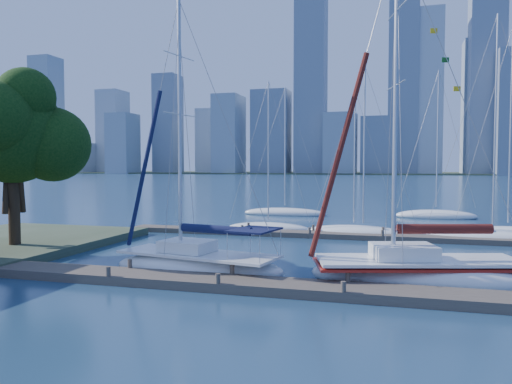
# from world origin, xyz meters

# --- Properties ---
(ground) EXTENTS (700.00, 700.00, 0.00)m
(ground) POSITION_xyz_m (0.00, 0.00, 0.00)
(ground) COLOR #18314D
(ground) RESTS_ON ground
(near_dock) EXTENTS (26.00, 2.00, 0.40)m
(near_dock) POSITION_xyz_m (0.00, 0.00, 0.20)
(near_dock) COLOR #473D34
(near_dock) RESTS_ON ground
(far_dock) EXTENTS (30.00, 1.80, 0.36)m
(far_dock) POSITION_xyz_m (2.00, 16.00, 0.18)
(far_dock) COLOR #473D34
(far_dock) RESTS_ON ground
(far_shore) EXTENTS (800.00, 100.00, 1.50)m
(far_shore) POSITION_xyz_m (0.00, 320.00, 0.00)
(far_shore) COLOR #38472D
(far_shore) RESTS_ON ground
(tree) EXTENTS (8.10, 7.38, 10.69)m
(tree) POSITION_xyz_m (-14.73, 4.67, 7.18)
(tree) COLOR black
(tree) RESTS_ON ground
(sailboat_navy) EXTENTS (8.79, 4.28, 13.58)m
(sailboat_navy) POSITION_xyz_m (-2.20, 2.33, 1.06)
(sailboat_navy) COLOR white
(sailboat_navy) RESTS_ON ground
(sailboat_maroon) EXTENTS (9.81, 5.45, 15.32)m
(sailboat_maroon) POSITION_xyz_m (7.80, 2.97, 1.14)
(sailboat_maroon) COLOR white
(sailboat_maroon) RESTS_ON ground
(bg_boat_1) EXTENTS (6.89, 2.87, 11.98)m
(bg_boat_1) POSITION_xyz_m (-2.77, 18.16, 0.25)
(bg_boat_1) COLOR white
(bg_boat_1) RESTS_ON ground
(bg_boat_2) EXTENTS (7.20, 4.13, 11.01)m
(bg_boat_2) POSITION_xyz_m (3.80, 18.68, 0.22)
(bg_boat_2) COLOR white
(bg_boat_2) RESTS_ON ground
(bg_boat_3) EXTENTS (7.51, 2.53, 12.60)m
(bg_boat_3) POSITION_xyz_m (4.59, 17.28, 0.25)
(bg_boat_3) COLOR white
(bg_boat_3) RESTS_ON ground
(bg_boat_4) EXTENTS (9.00, 5.14, 15.64)m
(bg_boat_4) POSITION_xyz_m (13.22, 17.28, 0.29)
(bg_boat_4) COLOR white
(bg_boat_4) RESTS_ON ground
(bg_boat_5) EXTENTS (7.37, 3.51, 15.40)m
(bg_boat_5) POSITION_xyz_m (14.60, 19.46, 0.31)
(bg_boat_5) COLOR white
(bg_boat_5) RESTS_ON ground
(bg_boat_6) EXTENTS (8.94, 3.34, 13.55)m
(bg_boat_6) POSITION_xyz_m (-4.30, 31.13, 0.26)
(bg_boat_6) COLOR white
(bg_boat_6) RESTS_ON ground
(bg_boat_7) EXTENTS (8.06, 4.33, 14.76)m
(bg_boat_7) POSITION_xyz_m (10.67, 32.18, 0.30)
(bg_boat_7) COLOR white
(bg_boat_7) RESTS_ON ground
(skyline) EXTENTS (501.95, 51.31, 113.39)m
(skyline) POSITION_xyz_m (23.22, 290.42, 36.66)
(skyline) COLOR gray
(skyline) RESTS_ON ground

